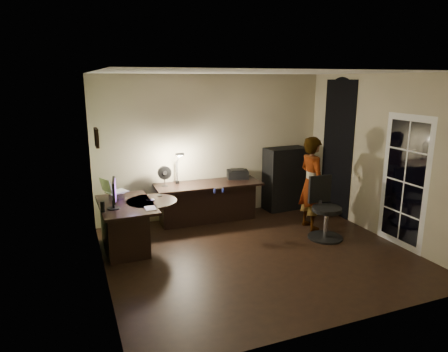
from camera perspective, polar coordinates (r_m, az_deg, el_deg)
name	(u,v)px	position (r m, az deg, el deg)	size (l,w,h in m)	color
floor	(258,253)	(6.29, 4.89, -10.96)	(4.50, 4.00, 0.01)	black
ceiling	(262,72)	(5.71, 5.45, 14.57)	(4.50, 4.00, 0.01)	silver
wall_back	(213,147)	(7.66, -1.59, 4.22)	(4.50, 0.01, 2.70)	tan
wall_front	(349,208)	(4.22, 17.46, -4.38)	(4.50, 0.01, 2.70)	tan
wall_left	(99,182)	(5.26, -17.38, -0.83)	(0.01, 4.00, 2.70)	tan
wall_right	(381,157)	(7.14, 21.58, 2.55)	(0.01, 4.00, 2.70)	tan
green_wall_overlay	(101,182)	(5.26, -17.22, -0.81)	(0.00, 4.00, 2.70)	#485D2A
arched_doorway	(337,149)	(8.00, 15.89, 3.74)	(0.01, 0.90, 2.60)	black
french_door	(404,182)	(6.81, 24.36, -0.81)	(0.02, 0.92, 2.10)	white
framed_picture	(96,138)	(5.61, -17.76, 5.24)	(0.04, 0.30, 0.25)	black
desk_left	(127,226)	(6.46, -13.64, -6.99)	(0.80, 1.29, 0.75)	black
desk_right	(209,202)	(7.47, -2.21, -3.78)	(1.96, 0.69, 0.74)	black
cabinet	(285,178)	(8.23, 8.71, -0.35)	(0.85, 0.42, 1.27)	black
laptop_stand	(117,195)	(6.63, -15.03, -2.68)	(0.25, 0.20, 0.10)	silver
laptop	(116,185)	(6.58, -15.12, -1.27)	(0.34, 0.32, 0.23)	silver
monitor	(113,198)	(6.10, -15.55, -3.09)	(0.10, 0.48, 0.32)	black
mouse	(153,200)	(6.39, -10.16, -3.35)	(0.06, 0.09, 0.04)	silver
phone	(160,195)	(6.65, -9.16, -2.74)	(0.07, 0.14, 0.01)	black
pen	(149,200)	(6.41, -10.63, -3.44)	(0.01, 0.13, 0.01)	black
speaker	(103,207)	(6.01, -16.94, -4.22)	(0.06, 0.06, 0.16)	black
notepad	(150,208)	(6.02, -10.47, -4.56)	(0.15, 0.21, 0.01)	silver
desk_fan	(165,176)	(7.21, -8.48, -0.04)	(0.24, 0.13, 0.38)	black
headphones	(219,190)	(6.78, -0.76, -2.03)	(0.19, 0.08, 0.09)	navy
printer	(238,174)	(7.74, 1.95, 0.29)	(0.40, 0.31, 0.18)	black
desk_lamp	(177,167)	(7.33, -6.74, 1.33)	(0.16, 0.30, 0.65)	black
office_chair	(327,209)	(6.84, 14.48, -4.59)	(0.58, 0.58, 1.03)	black
person	(312,183)	(7.18, 12.43, -1.02)	(0.59, 0.39, 1.65)	#D8A88C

